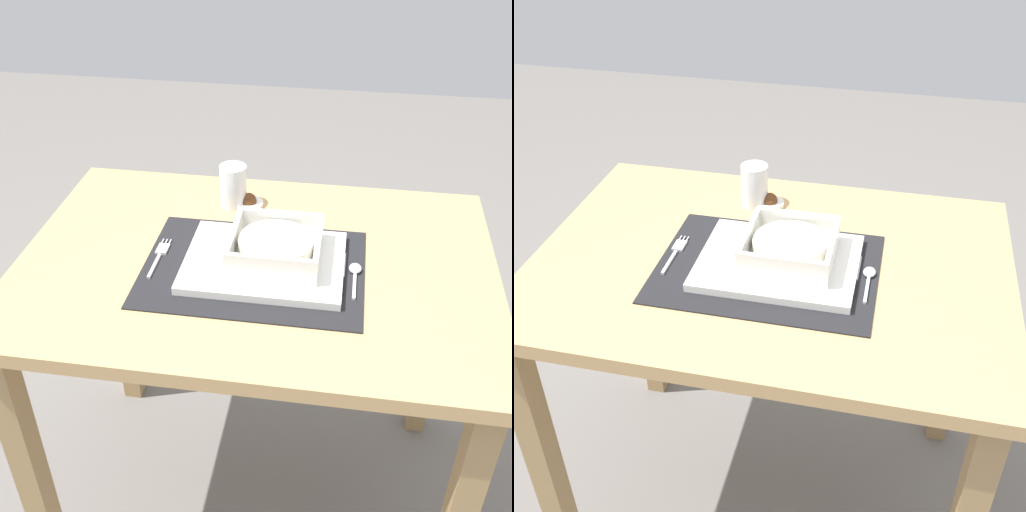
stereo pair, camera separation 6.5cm
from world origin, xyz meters
TOP-DOWN VIEW (x-y plane):
  - ground_plane at (0.00, 0.00)m, footprint 6.00×6.00m
  - dining_table at (0.00, 0.00)m, footprint 0.93×0.66m
  - placemat at (0.00, -0.03)m, footprint 0.42×0.32m
  - serving_plate at (0.02, -0.02)m, footprint 0.30×0.24m
  - porridge_bowl at (0.04, -0.01)m, footprint 0.17×0.17m
  - fork at (-0.19, -0.02)m, footprint 0.02×0.13m
  - spoon at (0.19, -0.02)m, footprint 0.02×0.11m
  - butter_knife at (0.17, -0.04)m, footprint 0.01×0.13m
  - drinking_glass at (-0.08, 0.21)m, footprint 0.06×0.06m
  - condiment_saucer at (-0.05, 0.20)m, footprint 0.06×0.06m

SIDE VIEW (x-z plane):
  - ground_plane at x=0.00m, z-range 0.00..0.00m
  - dining_table at x=0.00m, z-range 0.25..0.98m
  - placemat at x=0.00m, z-range 0.73..0.73m
  - fork at x=-0.19m, z-range 0.73..0.74m
  - butter_knife at x=0.17m, z-range 0.73..0.74m
  - spoon at x=0.19m, z-range 0.73..0.74m
  - condiment_saucer at x=-0.05m, z-range 0.72..0.76m
  - serving_plate at x=0.02m, z-range 0.73..0.75m
  - porridge_bowl at x=0.04m, z-range 0.74..0.80m
  - drinking_glass at x=-0.08m, z-range 0.72..0.82m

